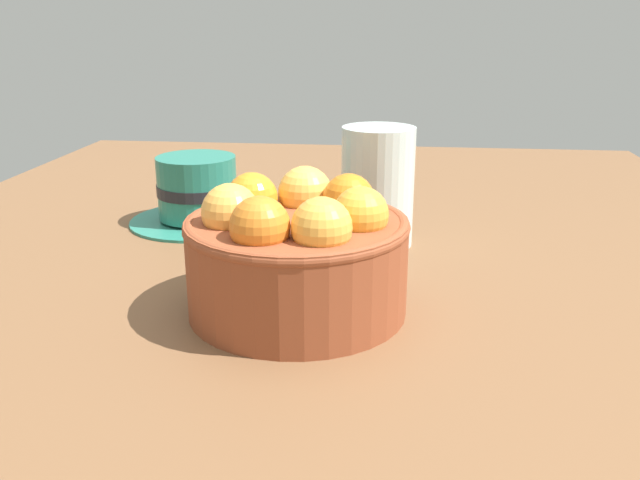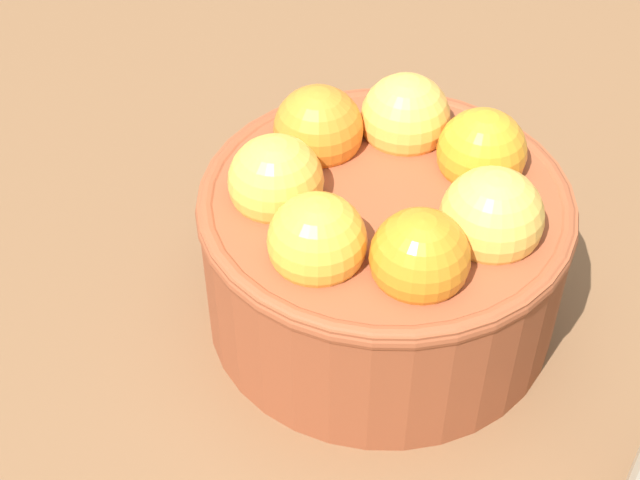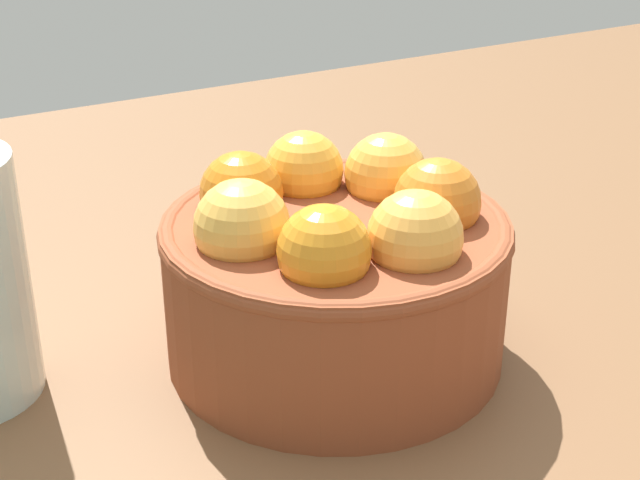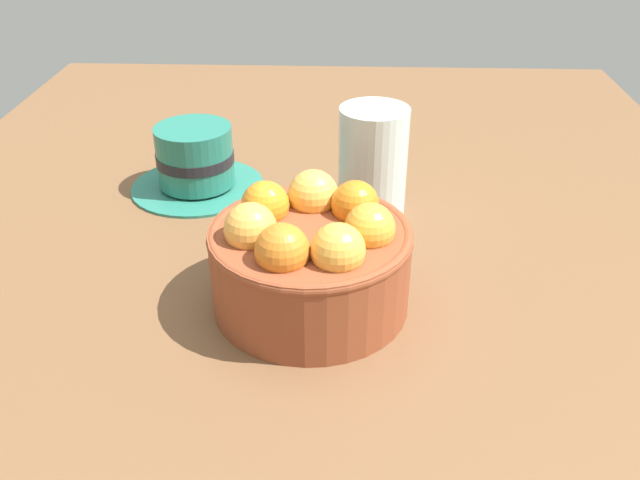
% 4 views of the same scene
% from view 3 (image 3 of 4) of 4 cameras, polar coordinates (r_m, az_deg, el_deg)
% --- Properties ---
extents(ground_plane, '(1.38, 0.92, 0.03)m').
position_cam_3_polar(ground_plane, '(0.48, 0.87, -8.46)').
color(ground_plane, brown).
extents(terracotta_bowl, '(0.17, 0.17, 0.10)m').
position_cam_3_polar(terracotta_bowl, '(0.45, 0.93, -1.72)').
color(terracotta_bowl, brown).
rests_on(terracotta_bowl, ground_plane).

